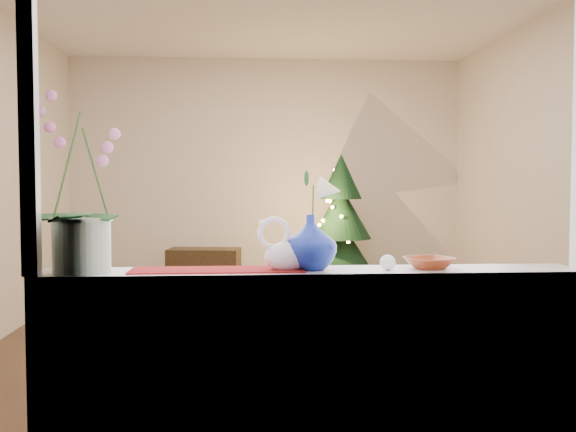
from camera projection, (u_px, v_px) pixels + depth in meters
name	position (u px, v px, depth m)	size (l,w,h in m)	color
ground	(279.00, 345.00, 5.02)	(5.00, 5.00, 0.00)	#352115
wall_back	(267.00, 176.00, 7.44)	(4.50, 0.10, 2.70)	beige
wall_front	(315.00, 163.00, 2.46)	(4.50, 0.10, 2.70)	beige
wall_right	(561.00, 173.00, 5.11)	(0.10, 5.00, 2.70)	beige
window_apron	(313.00, 393.00, 2.55)	(2.20, 0.08, 0.88)	white
windowsill	(311.00, 275.00, 2.61)	(2.20, 0.26, 0.04)	white
window_frame	(314.00, 72.00, 2.47)	(2.22, 0.06, 1.60)	white
runner	(218.00, 270.00, 2.59)	(0.70, 0.20, 0.01)	maroon
orchid_pot	(80.00, 182.00, 2.52)	(0.25, 0.25, 0.72)	silver
swan	(287.00, 245.00, 2.58)	(0.24, 0.11, 0.21)	white
blue_vase	(310.00, 238.00, 2.61)	(0.25, 0.25, 0.26)	navy
lily	(311.00, 182.00, 2.60)	(0.14, 0.08, 0.19)	silver
paperweight	(388.00, 262.00, 2.60)	(0.06, 0.06, 0.06)	white
amber_dish	(429.00, 264.00, 2.64)	(0.16, 0.16, 0.04)	maroon
xmas_tree	(341.00, 227.00, 6.98)	(0.86, 0.86, 1.58)	black
side_table	(204.00, 275.00, 6.89)	(0.75, 0.38, 0.57)	black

